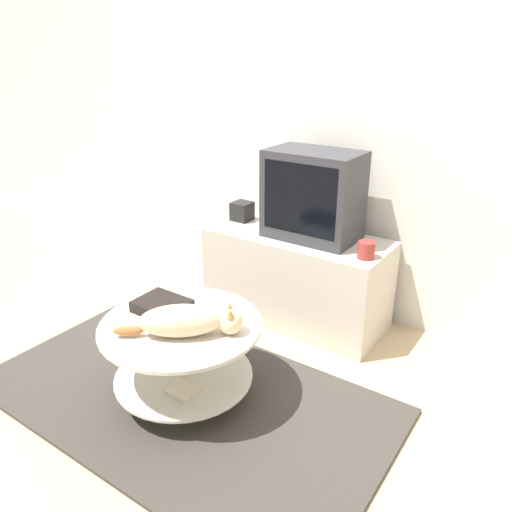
{
  "coord_description": "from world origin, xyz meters",
  "views": [
    {
      "loc": [
        1.43,
        -1.45,
        1.61
      ],
      "look_at": [
        0.1,
        0.49,
        0.62
      ],
      "focal_mm": 35.0,
      "sensor_mm": 36.0,
      "label": 1
    }
  ],
  "objects": [
    {
      "name": "tv",
      "position": [
        0.12,
        1.03,
        0.82
      ],
      "size": [
        0.53,
        0.33,
        0.51
      ],
      "color": "#333338",
      "rests_on": "tv_stand"
    },
    {
      "name": "wall_back",
      "position": [
        0.0,
        1.34,
        1.3
      ],
      "size": [
        8.0,
        0.05,
        2.6
      ],
      "color": "silver",
      "rests_on": "ground_plane"
    },
    {
      "name": "cat",
      "position": [
        0.1,
        -0.04,
        0.49
      ],
      "size": [
        0.47,
        0.4,
        0.15
      ],
      "rotation": [
        0.0,
        0.0,
        0.68
      ],
      "color": "beige",
      "rests_on": "coffee_table"
    },
    {
      "name": "speaker",
      "position": [
        -0.4,
        1.05,
        0.62
      ],
      "size": [
        0.12,
        0.12,
        0.12
      ],
      "color": "black",
      "rests_on": "tv_stand"
    },
    {
      "name": "ground_plane",
      "position": [
        0.0,
        0.0,
        0.0
      ],
      "size": [
        12.0,
        12.0,
        0.0
      ],
      "primitive_type": "plane",
      "color": "tan"
    },
    {
      "name": "rug",
      "position": [
        0.0,
        0.0,
        0.01
      ],
      "size": [
        2.0,
        1.13,
        0.02
      ],
      "color": "#3D3833",
      "rests_on": "ground_plane"
    },
    {
      "name": "mug",
      "position": [
        0.52,
        0.91,
        0.61
      ],
      "size": [
        0.09,
        0.09,
        0.09
      ],
      "color": "#99332D",
      "rests_on": "tv_stand"
    },
    {
      "name": "dvd_box",
      "position": [
        -0.15,
        0.05,
        0.45
      ],
      "size": [
        0.25,
        0.2,
        0.06
      ],
      "color": "black",
      "rests_on": "coffee_table"
    },
    {
      "name": "coffee_table",
      "position": [
        0.0,
        0.01,
        0.28
      ],
      "size": [
        0.76,
        0.76,
        0.4
      ],
      "color": "#B2B2B7",
      "rests_on": "rug"
    },
    {
      "name": "tv_stand",
      "position": [
        0.04,
        1.01,
        0.28
      ],
      "size": [
        1.11,
        0.48,
        0.56
      ],
      "color": "beige",
      "rests_on": "ground_plane"
    }
  ]
}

